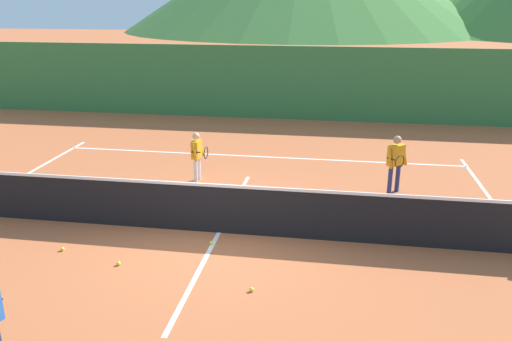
# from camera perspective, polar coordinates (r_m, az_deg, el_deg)

# --- Properties ---
(ground_plane) EXTENTS (120.00, 120.00, 0.00)m
(ground_plane) POSITION_cam_1_polar(r_m,az_deg,el_deg) (9.68, -4.17, -6.94)
(ground_plane) COLOR #BC6038
(line_baseline_far) EXTENTS (11.03, 0.08, 0.01)m
(line_baseline_far) POSITION_cam_1_polar(r_m,az_deg,el_deg) (14.15, 0.31, 1.58)
(line_baseline_far) COLOR white
(line_baseline_far) RESTS_ON ground
(line_service_center) EXTENTS (0.08, 6.36, 0.01)m
(line_service_center) POSITION_cam_1_polar(r_m,az_deg,el_deg) (9.68, -4.17, -6.93)
(line_service_center) COLOR white
(line_service_center) RESTS_ON ground
(tennis_net) EXTENTS (11.65, 0.08, 1.05)m
(tennis_net) POSITION_cam_1_polar(r_m,az_deg,el_deg) (9.47, -4.24, -4.22)
(tennis_net) COLOR #333338
(tennis_net) RESTS_ON ground
(student_0) EXTENTS (0.40, 0.60, 1.20)m
(student_0) POSITION_cam_1_polar(r_m,az_deg,el_deg) (12.11, -6.61, 2.02)
(student_0) COLOR silver
(student_0) RESTS_ON ground
(student_1) EXTENTS (0.50, 0.68, 1.33)m
(student_1) POSITION_cam_1_polar(r_m,az_deg,el_deg) (11.71, 15.39, 1.24)
(student_1) COLOR navy
(student_1) RESTS_ON ground
(tennis_ball_2) EXTENTS (0.07, 0.07, 0.07)m
(tennis_ball_2) POSITION_cam_1_polar(r_m,az_deg,el_deg) (7.86, -0.49, -13.18)
(tennis_ball_2) COLOR yellow
(tennis_ball_2) RESTS_ON ground
(tennis_ball_5) EXTENTS (0.07, 0.07, 0.07)m
(tennis_ball_5) POSITION_cam_1_polar(r_m,az_deg,el_deg) (9.60, -20.85, -8.22)
(tennis_ball_5) COLOR yellow
(tennis_ball_5) RESTS_ON ground
(tennis_ball_8) EXTENTS (0.07, 0.07, 0.07)m
(tennis_ball_8) POSITION_cam_1_polar(r_m,az_deg,el_deg) (8.84, -15.14, -10.01)
(tennis_ball_8) COLOR yellow
(tennis_ball_8) RESTS_ON ground
(tennis_ball_10) EXTENTS (0.07, 0.07, 0.07)m
(tennis_ball_10) POSITION_cam_1_polar(r_m,az_deg,el_deg) (9.23, -5.04, -8.07)
(tennis_ball_10) COLOR yellow
(tennis_ball_10) RESTS_ON ground
(windscreen_fence) EXTENTS (24.27, 0.08, 2.60)m
(windscreen_fence) POSITION_cam_1_polar(r_m,az_deg,el_deg) (18.45, 2.62, 9.76)
(windscreen_fence) COLOR #33753D
(windscreen_fence) RESTS_ON ground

